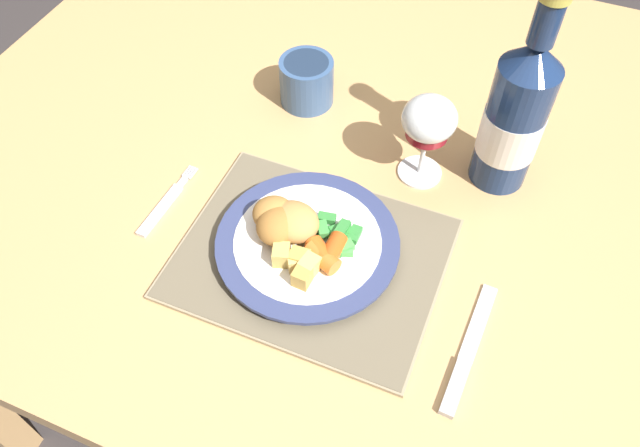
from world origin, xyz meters
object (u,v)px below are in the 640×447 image
(dinner_plate, at_px, (308,244))
(bottle, at_px, (515,116))
(wine_glass, at_px, (429,123))
(table_knife, at_px, (465,359))
(dining_table, at_px, (338,177))
(drinking_cup, at_px, (307,81))
(fork, at_px, (164,205))

(dinner_plate, relative_size, bottle, 0.81)
(dinner_plate, height_order, wine_glass, wine_glass)
(dinner_plate, relative_size, wine_glass, 1.74)
(table_knife, distance_m, wine_glass, 0.31)
(dining_table, height_order, bottle, bottle)
(bottle, bearing_deg, drinking_cup, 172.16)
(dinner_plate, height_order, table_knife, dinner_plate)
(bottle, relative_size, drinking_cup, 3.50)
(fork, bearing_deg, dining_table, 50.44)
(dining_table, distance_m, table_knife, 0.40)
(fork, distance_m, table_knife, 0.45)
(dining_table, bearing_deg, drinking_cup, 141.44)
(wine_glass, bearing_deg, dinner_plate, -116.49)
(dining_table, xyz_separation_m, table_knife, (0.27, -0.28, 0.09))
(dinner_plate, distance_m, bottle, 0.32)
(wine_glass, height_order, drinking_cup, wine_glass)
(wine_glass, bearing_deg, fork, -147.79)
(fork, height_order, drinking_cup, drinking_cup)
(dining_table, bearing_deg, bottle, 4.96)
(wine_glass, bearing_deg, bottle, 20.93)
(fork, bearing_deg, wine_glass, 32.21)
(dinner_plate, bearing_deg, table_knife, -17.29)
(fork, height_order, bottle, bottle)
(dinner_plate, distance_m, table_knife, 0.24)
(table_knife, bearing_deg, dinner_plate, 162.71)
(wine_glass, relative_size, drinking_cup, 1.62)
(fork, xyz_separation_m, drinking_cup, (0.10, 0.28, 0.04))
(dining_table, distance_m, drinking_cup, 0.16)
(bottle, bearing_deg, dinner_plate, -130.77)
(dinner_plate, height_order, bottle, bottle)
(table_knife, relative_size, wine_glass, 1.34)
(table_knife, xyz_separation_m, bottle, (-0.03, 0.30, 0.11))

